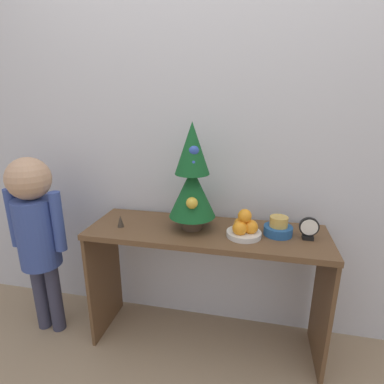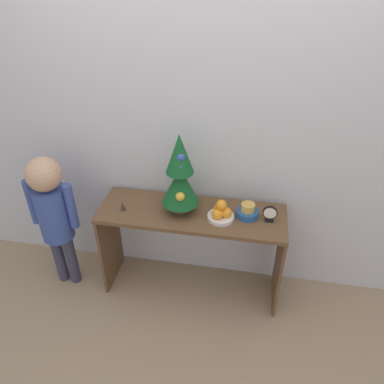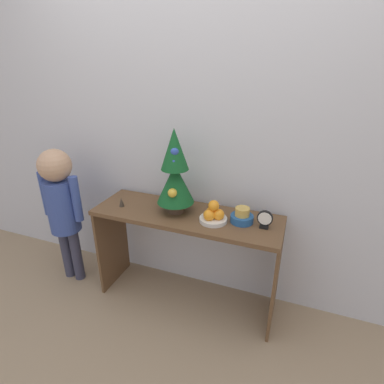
% 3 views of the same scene
% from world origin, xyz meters
% --- Properties ---
extents(ground_plane, '(12.00, 12.00, 0.00)m').
position_xyz_m(ground_plane, '(0.00, 0.00, 0.00)').
color(ground_plane, '#997F60').
extents(back_wall, '(7.00, 0.05, 2.50)m').
position_xyz_m(back_wall, '(0.00, 0.46, 1.25)').
color(back_wall, silver).
rests_on(back_wall, ground_plane).
extents(console_table, '(1.28, 0.41, 0.72)m').
position_xyz_m(console_table, '(0.00, 0.21, 0.57)').
color(console_table, brown).
rests_on(console_table, ground_plane).
extents(mini_tree, '(0.25, 0.25, 0.57)m').
position_xyz_m(mini_tree, '(-0.08, 0.21, 1.00)').
color(mini_tree, '#4C3828').
rests_on(mini_tree, console_table).
extents(fruit_bowl, '(0.18, 0.18, 0.15)m').
position_xyz_m(fruit_bowl, '(0.20, 0.17, 0.77)').
color(fruit_bowl, silver).
rests_on(fruit_bowl, console_table).
extents(singing_bowl, '(0.15, 0.15, 0.10)m').
position_xyz_m(singing_bowl, '(0.37, 0.23, 0.76)').
color(singing_bowl, '#235189').
rests_on(singing_bowl, console_table).
extents(desk_clock, '(0.10, 0.04, 0.12)m').
position_xyz_m(desk_clock, '(0.52, 0.20, 0.78)').
color(desk_clock, black).
rests_on(desk_clock, console_table).
extents(figurine, '(0.04, 0.04, 0.07)m').
position_xyz_m(figurine, '(-0.47, 0.15, 0.76)').
color(figurine, '#382D23').
rests_on(figurine, console_table).
extents(child_figure, '(0.35, 0.24, 1.10)m').
position_xyz_m(child_figure, '(-0.97, 0.10, 0.71)').
color(child_figure, '#38384C').
rests_on(child_figure, ground_plane).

